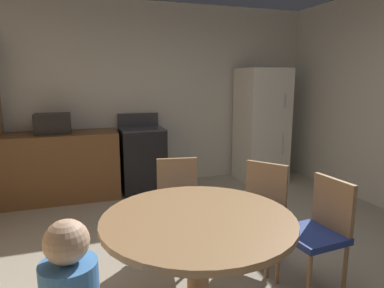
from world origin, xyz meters
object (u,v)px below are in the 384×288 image
(oven_range, at_px, (142,159))
(chair_northeast, at_px, (261,206))
(dining_table, at_px, (198,240))
(refrigerator, at_px, (261,125))
(chair_north, at_px, (179,200))
(chair_east, at_px, (320,228))
(microwave, at_px, (53,123))

(oven_range, xyz_separation_m, chair_northeast, (0.64, -2.24, 0.03))
(dining_table, bearing_deg, refrigerator, 53.77)
(dining_table, bearing_deg, chair_northeast, 37.36)
(oven_range, height_order, chair_north, oven_range)
(chair_northeast, bearing_deg, chair_east, 73.79)
(oven_range, relative_size, dining_table, 0.91)
(chair_north, bearing_deg, microwave, -138.69)
(chair_northeast, bearing_deg, dining_table, 0.00)
(refrigerator, xyz_separation_m, chair_northeast, (-1.25, -2.18, -0.38))
(microwave, height_order, chair_northeast, microwave)
(dining_table, xyz_separation_m, chair_north, (0.16, 0.99, -0.10))
(oven_range, xyz_separation_m, chair_east, (0.84, -2.76, 0.03))
(microwave, distance_m, chair_north, 2.25)
(oven_range, bearing_deg, microwave, -179.82)
(dining_table, distance_m, chair_northeast, 1.01)
(refrigerator, bearing_deg, dining_table, -126.23)
(oven_range, height_order, dining_table, oven_range)
(refrigerator, distance_m, dining_table, 3.48)
(chair_east, relative_size, chair_north, 1.00)
(chair_east, bearing_deg, chair_north, -52.13)
(microwave, height_order, chair_north, microwave)
(chair_northeast, distance_m, chair_north, 0.74)
(refrigerator, bearing_deg, microwave, 179.06)
(refrigerator, height_order, dining_table, refrigerator)
(chair_northeast, xyz_separation_m, chair_north, (-0.64, 0.38, 0.00))
(oven_range, height_order, refrigerator, refrigerator)
(oven_range, xyz_separation_m, microwave, (-1.16, -0.00, 0.56))
(chair_east, bearing_deg, microwave, -59.04)
(chair_north, bearing_deg, oven_range, -170.65)
(refrigerator, bearing_deg, chair_east, -111.09)
(refrigerator, bearing_deg, chair_north, -136.30)
(chair_northeast, bearing_deg, refrigerator, -157.10)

